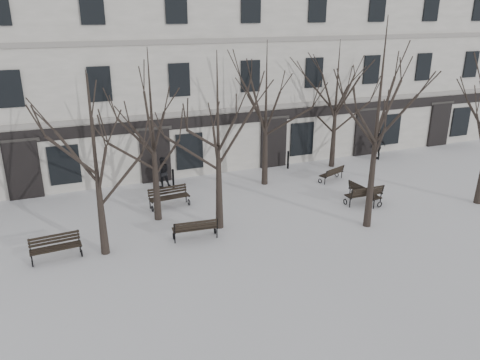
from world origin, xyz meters
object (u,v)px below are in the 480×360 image
tree_2 (379,102)px  bench_3 (169,196)px  tree_0 (94,145)px  bench_4 (332,173)px  tree_1 (218,122)px  bench_0 (56,247)px  bench_2 (365,194)px  bench_1 (195,228)px  bench_5 (364,192)px

tree_2 → bench_3: (-7.44, 5.26, -4.88)m
tree_0 → bench_4: 13.59m
tree_1 → bench_0: bearing=-177.6°
tree_0 → bench_3: bearing=46.5°
tree_2 → bench_2: bearing=57.2°
bench_0 → bench_2: bearing=-3.5°
bench_1 → bench_4: bearing=-150.9°
tree_0 → bench_0: 4.21m
bench_0 → bench_3: size_ratio=0.96×
tree_1 → bench_0: 7.77m
tree_2 → bench_5: (1.45, 2.29, -4.90)m
bench_5 → tree_2: bearing=142.3°
tree_2 → bench_2: 5.48m
bench_1 → bench_4: bench_1 is taller
tree_2 → bench_5: size_ratio=4.62×
bench_3 → bench_4: bench_3 is taller
bench_2 → tree_0: bearing=1.8°
tree_0 → tree_2: tree_2 is taller
bench_2 → bench_4: bench_2 is taller
bench_5 → bench_3: bearing=66.2°
tree_0 → tree_1: (4.83, 0.52, 0.30)m
bench_4 → bench_0: bearing=-7.4°
bench_3 → bench_5: 9.38m
bench_2 → bench_5: bearing=-118.4°
tree_0 → bench_1: (3.56, -0.18, -3.82)m
bench_2 → bench_5: 0.23m
tree_2 → bench_2: size_ratio=4.61×
bench_1 → bench_2: bench_2 is taller
bench_0 → tree_1: bearing=-1.7°
tree_1 → bench_4: size_ratio=4.40×
bench_2 → bench_3: bearing=-19.8°
tree_2 → bench_5: bearing=57.6°
tree_0 → tree_1: tree_1 is taller
tree_1 → bench_3: (-1.47, 3.03, -4.10)m
tree_1 → tree_2: tree_2 is taller
tree_0 → bench_1: bearing=-2.8°
bench_0 → bench_3: bench_3 is taller
tree_1 → bench_5: (7.43, 0.06, -4.12)m
bench_0 → bench_5: 14.01m
bench_3 → bench_1: bearing=-91.5°
bench_3 → bench_5: bearing=-22.8°
bench_1 → bench_2: (8.60, 0.55, 0.01)m
tree_2 → bench_0: bearing=171.2°
bench_2 → bench_4: size_ratio=1.12×
bench_2 → bench_3: bench_3 is taller
tree_0 → bench_1: size_ratio=3.68×
tree_2 → bench_1: bearing=168.1°
tree_0 → bench_4: tree_0 is taller
tree_1 → bench_4: 9.28m
bench_1 → bench_0: bearing=0.9°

